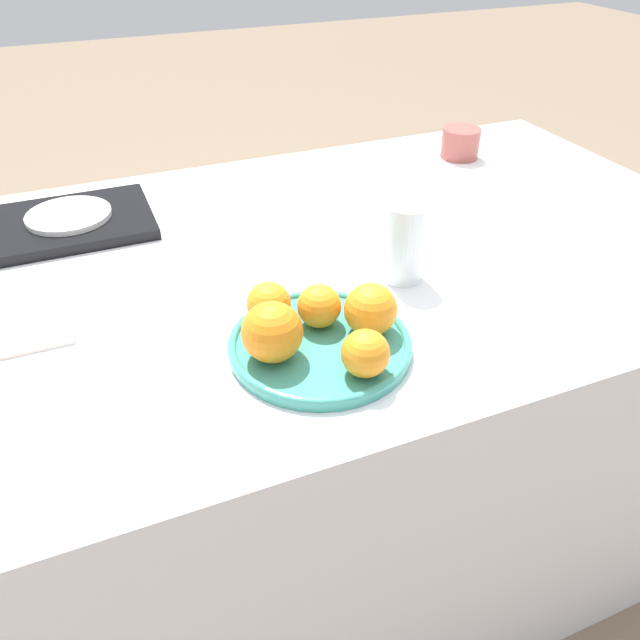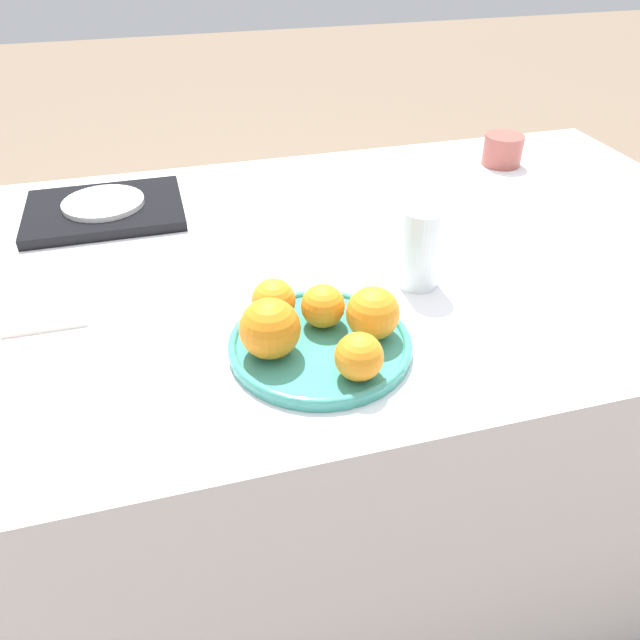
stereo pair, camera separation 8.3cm
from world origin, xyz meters
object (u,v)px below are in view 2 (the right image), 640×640
cup_1 (503,150)px  orange_1 (359,357)px  orange_2 (323,306)px  side_plate (103,203)px  orange_3 (373,313)px  serving_tray (105,210)px  napkin (48,308)px  water_glass (420,248)px  orange_0 (270,329)px  orange_4 (274,301)px  fruit_platter (320,344)px

cup_1 → orange_1: bearing=-131.1°
orange_2 → side_plate: 0.56m
orange_3 → serving_tray: orange_3 is taller
orange_1 → serving_tray: bearing=117.7°
orange_2 → serving_tray: bearing=122.2°
orange_1 → cup_1: (0.55, 0.63, -0.01)m
cup_1 → napkin: (-0.94, -0.35, -0.03)m
orange_1 → napkin: bearing=144.4°
orange_2 → water_glass: size_ratio=0.48×
orange_2 → side_plate: bearing=122.2°
orange_1 → serving_tray: orange_1 is taller
water_glass → cup_1: 0.57m
orange_0 → cup_1: (0.65, 0.55, -0.02)m
orange_0 → side_plate: (-0.22, 0.52, -0.03)m
orange_0 → orange_1: size_ratio=1.30×
orange_2 → orange_4: size_ratio=0.98×
serving_tray → water_glass: bearing=-39.2°
serving_tray → napkin: serving_tray is taller
orange_0 → orange_3: bearing=0.9°
orange_1 → side_plate: (-0.31, 0.60, -0.02)m
orange_0 → cup_1: orange_0 is taller
orange_3 → water_glass: bearing=46.4°
napkin → cup_1: bearing=20.1°
orange_3 → water_glass: 0.18m
side_plate → serving_tray: bearing=0.0°
side_plate → fruit_platter: bearing=-61.0°
fruit_platter → orange_1: 0.09m
fruit_platter → water_glass: water_glass is taller
cup_1 → orange_4: bearing=-142.6°
orange_1 → cup_1: 0.83m
orange_3 → water_glass: size_ratio=0.57×
serving_tray → side_plate: (0.00, 0.00, 0.02)m
fruit_platter → serving_tray: 0.59m
orange_4 → fruit_platter: bearing=-55.3°
cup_1 → water_glass: bearing=-132.0°
orange_4 → serving_tray: (-0.24, 0.45, -0.03)m
orange_4 → side_plate: orange_4 is taller
water_glass → orange_1: bearing=-129.1°
water_glass → cup_1: size_ratio=1.48×
water_glass → orange_3: bearing=-133.6°
fruit_platter → orange_3: size_ratio=3.42×
orange_0 → napkin: orange_0 is taller
orange_0 → water_glass: (0.26, 0.13, 0.01)m
orange_2 → fruit_platter: bearing=-111.0°
orange_2 → cup_1: (0.56, 0.51, -0.01)m
orange_2 → serving_tray: 0.56m
orange_2 → napkin: (-0.38, 0.16, -0.04)m
orange_4 → serving_tray: orange_4 is taller
orange_2 → water_glass: bearing=25.3°
orange_1 → orange_3: size_ratio=0.85×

